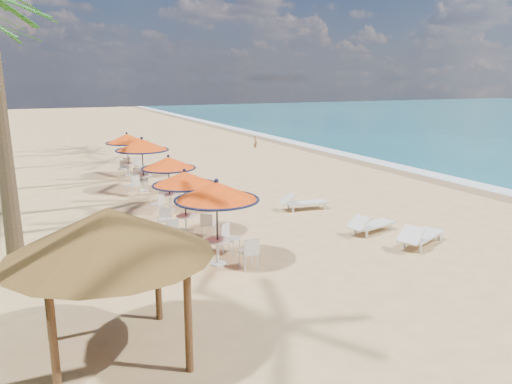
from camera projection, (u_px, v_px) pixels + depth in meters
ground at (386, 242)px, 15.42m from camera, size 160.00×160.00×0.00m
foam_strip at (403, 168)px, 28.08m from camera, size 1.20×140.00×0.04m
wetsand_band at (390, 169)px, 27.71m from camera, size 1.40×140.00×0.02m
station_0 at (217, 202)px, 13.25m from camera, size 2.28×2.28×2.38m
station_1 at (184, 187)px, 15.80m from camera, size 2.08×2.08×2.17m
station_2 at (168, 168)px, 18.78m from camera, size 2.07×2.07×2.16m
station_3 at (141, 152)px, 21.99m from camera, size 2.35×2.41×2.45m
station_4 at (127, 144)px, 25.54m from camera, size 2.19×2.19×2.28m
lounger_near at (420, 235)px, 14.95m from camera, size 2.11×1.39×0.73m
lounger_mid at (370, 224)px, 16.22m from camera, size 1.91×0.99×0.65m
lounger_far at (302, 202)px, 19.11m from camera, size 1.92×0.82×0.67m
palapa at (109, 233)px, 8.61m from camera, size 3.65×3.65×2.79m
person at (255, 142)px, 35.90m from camera, size 0.25×0.37×0.98m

